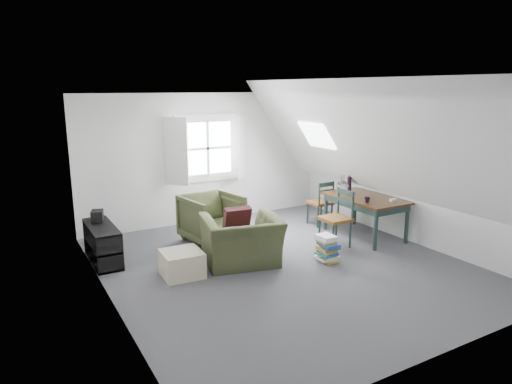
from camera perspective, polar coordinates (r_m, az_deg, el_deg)
floor at (r=6.93m, az=3.41°, el=-9.09°), size 5.50×5.50×0.00m
ceiling at (r=6.42m, az=3.71°, el=12.06°), size 5.50×5.50×0.00m
wall_back at (r=8.95m, az=-6.16°, el=4.22°), size 5.00×0.00×5.00m
wall_front at (r=4.60m, az=22.76°, el=-5.12°), size 5.00×0.00×5.00m
wall_left at (r=5.62m, az=-18.29°, el=-1.56°), size 0.00×5.50×5.50m
wall_right at (r=8.18m, az=18.38°, el=2.81°), size 0.00×5.50×5.50m
slope_left at (r=5.78m, az=-9.39°, el=4.60°), size 3.19×5.50×4.48m
slope_right at (r=7.43m, az=13.72°, el=6.24°), size 3.19×5.50×4.48m
dormer_window at (r=8.85m, az=-5.99°, el=5.43°), size 1.71×0.35×1.30m
skylight at (r=8.42m, az=7.61°, el=7.03°), size 0.35×0.75×0.47m
armchair_near at (r=6.98m, az=-1.79°, el=-8.90°), size 1.30×1.20×0.72m
armchair_far at (r=7.98m, az=-5.48°, el=-6.10°), size 1.02×1.04×0.83m
throw_pillow at (r=6.89m, az=-2.41°, el=-3.49°), size 0.43×0.28×0.42m
ottoman at (r=6.56m, az=-9.25°, el=-8.83°), size 0.57×0.57×0.36m
dining_table at (r=8.25m, az=13.50°, el=-1.23°), size 0.87×1.44×0.72m
demijohn at (r=8.43m, az=10.75°, el=0.75°), size 0.22×0.22×0.31m
vase_twigs at (r=8.66m, az=11.59°, el=1.14°), size 0.08×0.09×0.64m
cup at (r=7.85m, az=13.69°, el=-1.25°), size 0.10×0.10×0.09m
paper_box at (r=8.06m, az=16.76°, el=-0.95°), size 0.11×0.08×0.04m
dining_chair_far at (r=8.82m, az=8.14°, el=-1.25°), size 0.41×0.41×0.87m
dining_chair_near at (r=7.67m, az=10.11°, el=-3.16°), size 0.45×0.45×0.95m
media_shelf at (r=7.32m, az=-18.56°, el=-6.40°), size 0.37×1.10×0.57m
electronics_box at (r=7.48m, az=-19.22°, el=-2.91°), size 0.23×0.28×0.19m
magazine_stack at (r=7.07m, az=8.88°, el=-6.98°), size 0.31×0.37×0.41m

